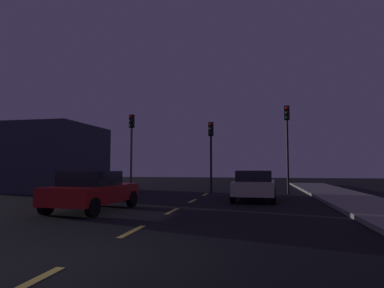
# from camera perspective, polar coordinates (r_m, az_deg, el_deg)

# --- Properties ---
(ground_plane) EXTENTS (80.00, 80.00, 0.00)m
(ground_plane) POSITION_cam_1_polar(r_m,az_deg,el_deg) (12.69, -2.84, -11.42)
(ground_plane) COLOR black
(lane_stripe_nearest) EXTENTS (0.16, 1.60, 0.01)m
(lane_stripe_nearest) POSITION_cam_1_polar(r_m,az_deg,el_deg) (5.33, -27.23, -21.21)
(lane_stripe_nearest) COLOR #EACC4C
(lane_stripe_nearest) RESTS_ON ground_plane
(lane_stripe_second) EXTENTS (0.16, 1.60, 0.01)m
(lane_stripe_second) POSITION_cam_1_polar(r_m,az_deg,el_deg) (8.55, -10.49, -14.89)
(lane_stripe_second) COLOR #EACC4C
(lane_stripe_second) RESTS_ON ground_plane
(lane_stripe_third) EXTENTS (0.16, 1.60, 0.01)m
(lane_stripe_third) POSITION_cam_1_polar(r_m,az_deg,el_deg) (12.12, -3.56, -11.75)
(lane_stripe_third) COLOR #EACC4C
(lane_stripe_third) RESTS_ON ground_plane
(lane_stripe_fourth) EXTENTS (0.16, 1.60, 0.01)m
(lane_stripe_fourth) POSITION_cam_1_polar(r_m,az_deg,el_deg) (15.79, 0.12, -9.98)
(lane_stripe_fourth) COLOR #EACC4C
(lane_stripe_fourth) RESTS_ON ground_plane
(lane_stripe_fifth) EXTENTS (0.16, 1.60, 0.01)m
(lane_stripe_fifth) POSITION_cam_1_polar(r_m,az_deg,el_deg) (19.51, 2.38, -8.86)
(lane_stripe_fifth) COLOR #EACC4C
(lane_stripe_fifth) RESTS_ON ground_plane
(traffic_signal_left) EXTENTS (0.32, 0.38, 5.22)m
(traffic_signal_left) POSITION_cam_1_polar(r_m,az_deg,el_deg) (22.44, -10.63, 1.11)
(traffic_signal_left) COLOR #4C4C51
(traffic_signal_left) RESTS_ON ground_plane
(traffic_signal_center) EXTENTS (0.32, 0.38, 4.55)m
(traffic_signal_center) POSITION_cam_1_polar(r_m,az_deg,el_deg) (20.95, 3.36, 0.23)
(traffic_signal_center) COLOR black
(traffic_signal_center) RESTS_ON ground_plane
(traffic_signal_right) EXTENTS (0.32, 0.38, 5.44)m
(traffic_signal_right) POSITION_cam_1_polar(r_m,az_deg,el_deg) (20.86, 16.43, 2.00)
(traffic_signal_right) COLOR black
(traffic_signal_right) RESTS_ON ground_plane
(car_stopped_ahead) EXTENTS (2.15, 4.26, 1.46)m
(car_stopped_ahead) POSITION_cam_1_polar(r_m,az_deg,el_deg) (16.28, 10.98, -7.10)
(car_stopped_ahead) COLOR beige
(car_stopped_ahead) RESTS_ON ground_plane
(car_adjacent_lane) EXTENTS (2.18, 4.10, 1.47)m
(car_adjacent_lane) POSITION_cam_1_polar(r_m,az_deg,el_deg) (12.74, -17.12, -7.81)
(car_adjacent_lane) COLOR #B21919
(car_adjacent_lane) RESTS_ON ground_plane
(storefront_left) EXTENTS (5.57, 6.10, 4.49)m
(storefront_left) POSITION_cam_1_polar(r_m,az_deg,el_deg) (24.35, -23.27, -2.31)
(storefront_left) COLOR #333847
(storefront_left) RESTS_ON ground_plane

